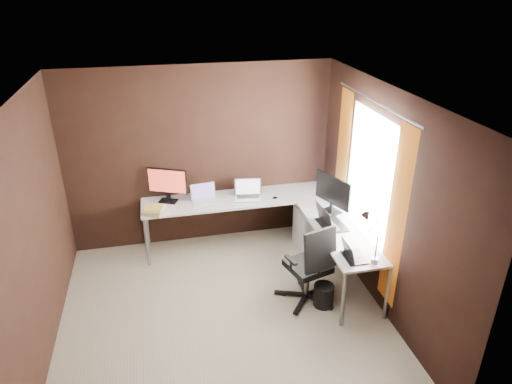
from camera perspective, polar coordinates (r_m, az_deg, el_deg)
room at (r=4.74m, az=-0.49°, el=-2.46°), size 3.60×3.60×2.50m
desk at (r=5.96m, az=2.26°, el=-2.75°), size 2.65×2.25×0.73m
drawer_pedestal at (r=6.39m, az=7.06°, el=-4.71°), size 0.42×0.50×0.60m
monitor_left at (r=6.17m, az=-11.03°, el=1.08°), size 0.50×0.26×0.47m
monitor_right at (r=5.85m, az=9.59°, el=-0.03°), size 0.25×0.58×0.50m
laptop_white at (r=6.20m, az=-6.49°, el=-0.68°), size 0.36×0.28×0.22m
laptop_silver at (r=6.25m, az=-0.99°, el=-0.21°), size 0.42×0.32×0.25m
laptop_black_big at (r=5.62m, az=9.13°, el=-3.68°), size 0.32×0.43×0.27m
laptop_black_small at (r=5.06m, az=11.90°, el=-7.66°), size 0.22×0.30×0.20m
book_stack at (r=5.98m, az=-12.68°, el=-2.28°), size 0.33×0.31×0.08m
mouse_left at (r=5.99m, az=-12.14°, el=-2.43°), size 0.10×0.07×0.03m
mouse_corner at (r=6.23m, az=2.39°, el=-0.72°), size 0.08×0.06×0.03m
desk_lamp at (r=4.90m, az=14.02°, el=-4.78°), size 0.19×0.22×0.57m
office_chair at (r=5.45m, az=6.65°, el=-10.66°), size 0.57×0.60×1.02m
wastebasket at (r=5.49m, az=8.43°, el=-12.63°), size 0.26×0.26×0.27m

